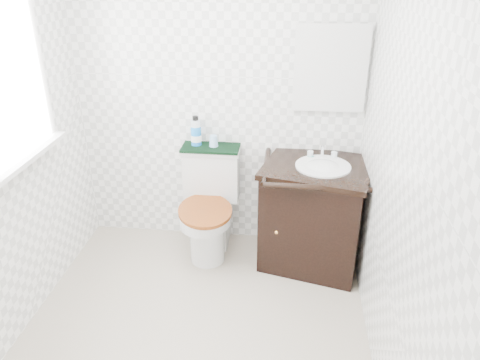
% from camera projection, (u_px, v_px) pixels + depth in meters
% --- Properties ---
extents(floor, '(2.40, 2.40, 0.00)m').
position_uv_depth(floor, '(194.00, 335.00, 2.98)').
color(floor, '#A69B85').
rests_on(floor, ground).
extents(wall_back, '(2.40, 0.00, 2.40)m').
position_uv_depth(wall_back, '(218.00, 99.00, 3.52)').
color(wall_back, white).
rests_on(wall_back, ground).
extents(wall_front, '(2.40, 0.00, 2.40)m').
position_uv_depth(wall_front, '(96.00, 326.00, 1.38)').
color(wall_front, white).
rests_on(wall_front, ground).
extents(wall_right, '(0.00, 2.40, 2.40)m').
position_uv_depth(wall_right, '(399.00, 172.00, 2.34)').
color(wall_right, white).
rests_on(wall_right, ground).
extents(window, '(0.02, 0.70, 0.90)m').
position_uv_depth(window, '(3.00, 79.00, 2.63)').
color(window, white).
rests_on(window, wall_left).
extents(mirror, '(0.50, 0.02, 0.60)m').
position_uv_depth(mirror, '(331.00, 69.00, 3.31)').
color(mirror, silver).
rests_on(mirror, wall_back).
extents(toilet, '(0.48, 0.67, 0.83)m').
position_uv_depth(toilet, '(210.00, 210.00, 3.69)').
color(toilet, silver).
rests_on(toilet, floor).
extents(vanity, '(0.88, 0.80, 0.92)m').
position_uv_depth(vanity, '(315.00, 212.00, 3.52)').
color(vanity, black).
rests_on(vanity, floor).
extents(trash_bin, '(0.24, 0.21, 0.30)m').
position_uv_depth(trash_bin, '(213.00, 235.00, 3.74)').
color(trash_bin, silver).
rests_on(trash_bin, floor).
extents(towel, '(0.44, 0.22, 0.02)m').
position_uv_depth(towel, '(211.00, 148.00, 3.59)').
color(towel, black).
rests_on(towel, toilet).
extents(mouthwash_bottle, '(0.08, 0.08, 0.23)m').
position_uv_depth(mouthwash_bottle, '(196.00, 132.00, 3.57)').
color(mouthwash_bottle, blue).
rests_on(mouthwash_bottle, towel).
extents(cup, '(0.07, 0.07, 0.09)m').
position_uv_depth(cup, '(214.00, 141.00, 3.57)').
color(cup, '#85B2DB').
rests_on(cup, towel).
extents(soap_bar, '(0.07, 0.04, 0.02)m').
position_uv_depth(soap_bar, '(311.00, 157.00, 3.46)').
color(soap_bar, '#18736B').
rests_on(soap_bar, vanity).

